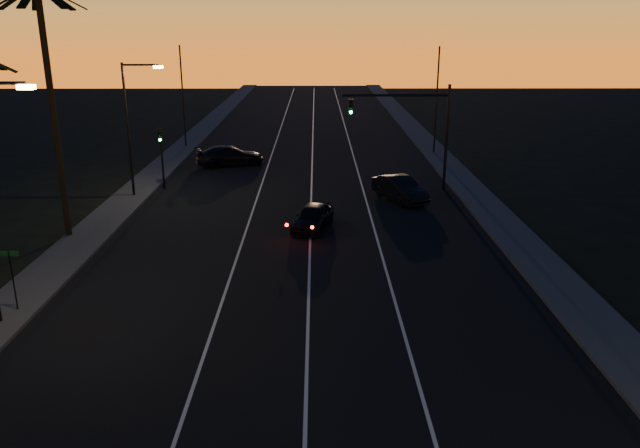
{
  "coord_description": "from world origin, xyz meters",
  "views": [
    {
      "loc": [
        0.82,
        -1.12,
        10.71
      ],
      "look_at": [
        0.98,
        24.48,
        2.49
      ],
      "focal_mm": 35.0,
      "sensor_mm": 36.0,
      "label": 1
    }
  ],
  "objects_px": {
    "signal_mast": "(412,119)",
    "lead_car": "(313,217)",
    "right_car": "(400,189)",
    "cross_car": "(230,156)"
  },
  "relations": [
    {
      "from": "signal_mast",
      "to": "lead_car",
      "type": "xyz_separation_m",
      "value": [
        -6.51,
        -8.65,
        -4.09
      ]
    },
    {
      "from": "signal_mast",
      "to": "right_car",
      "type": "distance_m",
      "value": 5.03
    },
    {
      "from": "signal_mast",
      "to": "cross_car",
      "type": "distance_m",
      "value": 15.65
    },
    {
      "from": "lead_car",
      "to": "right_car",
      "type": "xyz_separation_m",
      "value": [
        5.51,
        5.78,
        0.08
      ]
    },
    {
      "from": "signal_mast",
      "to": "cross_car",
      "type": "height_order",
      "value": "signal_mast"
    },
    {
      "from": "lead_car",
      "to": "cross_car",
      "type": "bearing_deg",
      "value": 112.29
    },
    {
      "from": "lead_car",
      "to": "right_car",
      "type": "bearing_deg",
      "value": 46.37
    },
    {
      "from": "signal_mast",
      "to": "right_car",
      "type": "relative_size",
      "value": 1.46
    },
    {
      "from": "signal_mast",
      "to": "lead_car",
      "type": "height_order",
      "value": "signal_mast"
    },
    {
      "from": "right_car",
      "to": "cross_car",
      "type": "relative_size",
      "value": 0.85
    }
  ]
}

